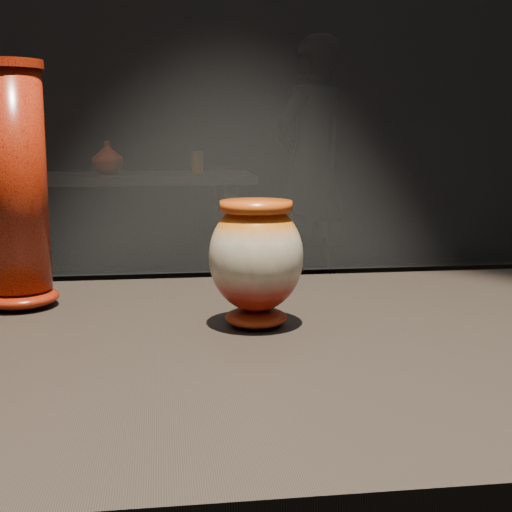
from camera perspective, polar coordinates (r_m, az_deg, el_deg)
The scene contains 6 objects.
main_vase at distance 0.97m, azimuth -0.00°, elevation -0.18°, with size 0.16×0.16×0.17m.
tall_vase at distance 1.13m, azimuth -18.79°, elevation 4.98°, with size 0.13×0.13×0.37m.
back_shelf at distance 4.37m, azimuth -13.49°, elevation 2.93°, with size 2.00×0.60×0.90m.
back_vase_mid at distance 4.32m, azimuth -11.78°, elevation 7.72°, with size 0.19×0.19×0.19m, color maroon.
back_vase_right at distance 4.38m, azimuth -4.74°, elevation 7.51°, with size 0.08×0.08×0.13m, color brown.
visitor at distance 5.45m, azimuth 4.44°, elevation 7.63°, with size 0.68×0.44×1.85m, color black.
Camera 1 is at (-0.05, -0.88, 1.17)m, focal length 50.00 mm.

